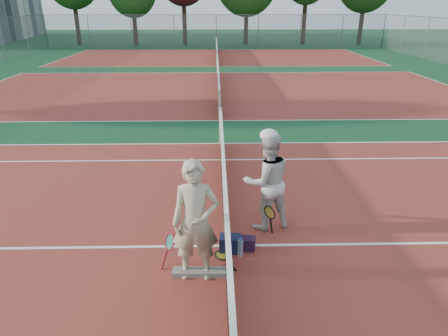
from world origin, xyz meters
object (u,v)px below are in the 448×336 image
(player_a, at_px, (196,222))
(net_main, at_px, (225,220))
(racket_spare, at_px, (222,255))
(sports_bag_purple, at_px, (247,243))
(sports_bag_navy, at_px, (230,244))
(racket_black_held, at_px, (269,221))
(player_b, at_px, (267,182))
(racket_red, at_px, (170,250))
(water_bottle, at_px, (240,248))

(player_a, bearing_deg, net_main, 60.05)
(racket_spare, bearing_deg, sports_bag_purple, -92.34)
(player_a, relative_size, sports_bag_navy, 5.33)
(racket_spare, bearing_deg, player_a, 115.15)
(racket_black_held, relative_size, sports_bag_navy, 1.67)
(player_b, relative_size, racket_red, 3.20)
(player_a, distance_m, racket_spare, 1.12)
(racket_black_held, xyz_separation_m, sports_bag_purple, (-0.43, -0.43, -0.18))
(sports_bag_navy, relative_size, sports_bag_purple, 1.30)
(player_a, relative_size, racket_spare, 3.14)
(net_main, relative_size, sports_bag_navy, 31.12)
(player_a, height_order, racket_black_held, player_a)
(sports_bag_purple, distance_m, water_bottle, 0.25)
(player_b, relative_size, racket_black_held, 3.09)
(player_a, distance_m, sports_bag_purple, 1.36)
(player_a, relative_size, player_b, 1.03)
(player_b, bearing_deg, sports_bag_navy, 33.92)
(player_b, bearing_deg, racket_black_held, 78.69)
(net_main, relative_size, player_b, 6.02)
(sports_bag_purple, bearing_deg, racket_spare, -155.39)
(player_a, xyz_separation_m, sports_bag_navy, (0.53, 0.65, -0.80))
(water_bottle, bearing_deg, racket_red, -168.28)
(net_main, bearing_deg, racket_black_held, 22.80)
(sports_bag_navy, xyz_separation_m, water_bottle, (0.16, -0.16, 0.01))
(net_main, bearing_deg, player_a, -119.67)
(racket_black_held, height_order, sports_bag_purple, racket_black_held)
(sports_bag_navy, distance_m, water_bottle, 0.23)
(water_bottle, bearing_deg, racket_spare, 177.95)
(net_main, xyz_separation_m, racket_red, (-0.88, -0.54, -0.23))
(player_b, height_order, racket_black_held, player_b)
(racket_red, distance_m, water_bottle, 1.15)
(racket_black_held, relative_size, sports_bag_purple, 2.17)
(racket_red, height_order, sports_bag_purple, racket_red)
(racket_spare, bearing_deg, racket_black_held, -80.66)
(racket_red, height_order, water_bottle, racket_red)
(player_a, xyz_separation_m, racket_red, (-0.42, 0.26, -0.66))
(net_main, xyz_separation_m, racket_black_held, (0.79, 0.33, -0.21))
(player_b, height_order, racket_spare, player_b)
(racket_black_held, bearing_deg, racket_spare, -10.35)
(sports_bag_purple, bearing_deg, water_bottle, -121.02)
(net_main, bearing_deg, racket_spare, -102.29)
(player_b, relative_size, sports_bag_purple, 6.71)
(racket_red, xyz_separation_m, racket_spare, (0.81, 0.24, -0.27))
(net_main, relative_size, racket_spare, 18.30)
(player_b, distance_m, racket_red, 2.13)
(racket_black_held, height_order, water_bottle, racket_black_held)
(racket_black_held, distance_m, sports_bag_navy, 0.87)
(racket_spare, height_order, sports_bag_navy, sports_bag_navy)
(net_main, xyz_separation_m, player_b, (0.76, 0.67, 0.40))
(player_a, bearing_deg, sports_bag_purple, 40.09)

